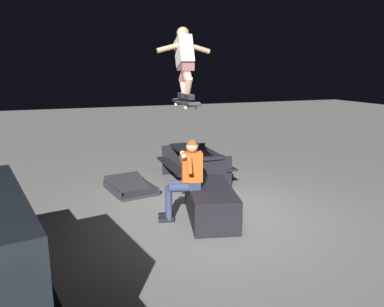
% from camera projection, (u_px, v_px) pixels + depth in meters
% --- Properties ---
extents(ground_plane, '(40.00, 40.00, 0.00)m').
position_uv_depth(ground_plane, '(214.00, 214.00, 6.67)').
color(ground_plane, slate).
extents(ledge_box_main, '(1.70, 1.09, 0.56)m').
position_uv_depth(ledge_box_main, '(210.00, 203.00, 6.43)').
color(ledge_box_main, black).
rests_on(ledge_box_main, ground).
extents(person_sitting_on_ledge, '(0.59, 0.79, 1.39)m').
position_uv_depth(person_sitting_on_ledge, '(185.00, 175.00, 6.29)').
color(person_sitting_on_ledge, '#2D3856').
rests_on(person_sitting_on_ledge, ground).
extents(skateboard, '(1.03, 0.25, 0.13)m').
position_uv_depth(skateboard, '(186.00, 103.00, 6.05)').
color(skateboard, black).
extents(skater_airborne, '(0.62, 0.89, 1.12)m').
position_uv_depth(skater_airborne, '(185.00, 59.00, 5.95)').
color(skater_airborne, black).
extents(kicker_ramp, '(1.27, 1.00, 0.35)m').
position_uv_depth(kicker_ramp, '(130.00, 189.00, 7.91)').
color(kicker_ramp, '#28282D').
rests_on(kicker_ramp, ground).
extents(picnic_table_back, '(1.71, 1.36, 0.75)m').
position_uv_depth(picnic_table_back, '(195.00, 160.00, 8.52)').
color(picnic_table_back, black).
rests_on(picnic_table_back, ground).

